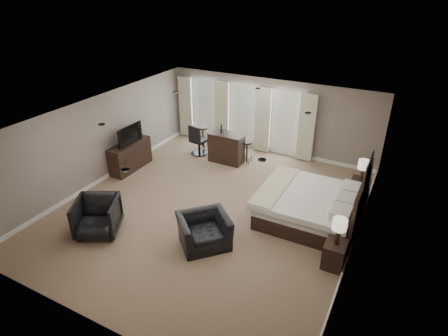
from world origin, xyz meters
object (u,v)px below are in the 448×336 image
at_px(lamp_near, 338,232).
at_px(bar_stool_left, 203,137).
at_px(bar_counter, 226,148).
at_px(lamp_far, 363,171).
at_px(dresser, 130,156).
at_px(tv, 128,141).
at_px(desk_chair, 199,139).
at_px(bed, 314,195).
at_px(nightstand_near, 334,254).
at_px(bar_stool_right, 247,152).
at_px(armchair_far, 97,215).
at_px(armchair_near, 204,226).
at_px(nightstand_far, 359,191).

height_order(lamp_near, bar_stool_left, lamp_near).
bearing_deg(bar_counter, lamp_near, -38.19).
xyz_separation_m(lamp_far, bar_counter, (-4.40, 0.56, -0.47)).
bearing_deg(dresser, tv, 0.00).
height_order(dresser, tv, tv).
bearing_deg(desk_chair, bed, 164.86).
bearing_deg(lamp_near, tv, 167.25).
bearing_deg(dresser, bar_stool_left, 65.34).
bearing_deg(nightstand_near, lamp_far, 90.00).
bearing_deg(bar_stool_left, bar_stool_right, -12.11).
bearing_deg(bar_stool_right, armchair_far, -107.00).
relative_size(lamp_far, bar_stool_left, 0.79).
bearing_deg(bed, dresser, 178.90).
height_order(dresser, armchair_near, armchair_near).
height_order(nightstand_far, armchair_far, armchair_far).
distance_m(lamp_far, armchair_near, 4.60).
xyz_separation_m(tv, desk_chair, (1.39, 2.00, -0.42)).
bearing_deg(bar_stool_right, bed, -38.45).
xyz_separation_m(bar_counter, desk_chair, (-1.13, 0.10, 0.04)).
bearing_deg(bar_counter, tv, -142.95).
bearing_deg(bar_counter, dresser, -142.95).
bearing_deg(armchair_near, nightstand_near, -33.45).
bearing_deg(bed, armchair_near, -133.10).
height_order(lamp_near, armchair_far, lamp_near).
distance_m(lamp_far, tv, 7.05).
bearing_deg(tv, desk_chair, -34.81).
distance_m(nightstand_near, nightstand_far, 2.90).
bearing_deg(lamp_far, bar_stool_right, 167.41).
bearing_deg(armchair_near, bar_counter, 64.00).
bearing_deg(bar_counter, lamp_far, -7.30).
distance_m(nightstand_near, armchair_far, 5.58).
bearing_deg(desk_chair, nightstand_near, 156.56).
height_order(bed, lamp_near, bed).
bearing_deg(nightstand_near, bar_stool_left, 144.00).
xyz_separation_m(lamp_far, armchair_near, (-2.87, -3.56, -0.48)).
xyz_separation_m(lamp_near, armchair_near, (-2.87, -0.66, -0.40)).
bearing_deg(bar_stool_left, armchair_far, -86.42).
xyz_separation_m(dresser, desk_chair, (1.39, 2.00, 0.10)).
xyz_separation_m(lamp_near, lamp_far, (0.00, 2.90, 0.08)).
relative_size(lamp_near, armchair_near, 0.54).
xyz_separation_m(dresser, bar_stool_left, (1.19, 2.60, -0.06)).
distance_m(nightstand_far, bar_counter, 4.44).
bearing_deg(armchair_near, lamp_near, -33.45).
relative_size(lamp_far, bar_stool_right, 0.82).
xyz_separation_m(lamp_near, desk_chair, (-5.53, 3.56, -0.35)).
distance_m(bed, bar_stool_left, 5.56).
distance_m(lamp_near, tv, 7.10).
bearing_deg(lamp_near, bar_stool_right, 135.27).
relative_size(tv, bar_stool_right, 1.40).
bearing_deg(lamp_near, dresser, 167.25).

